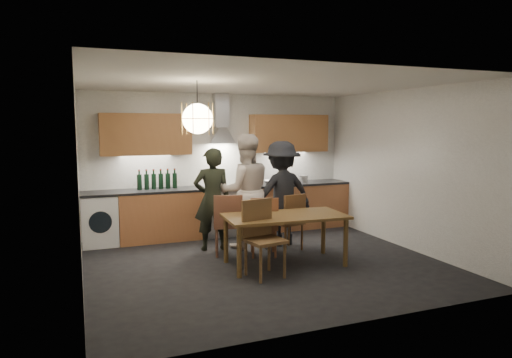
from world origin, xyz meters
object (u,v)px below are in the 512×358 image
object	(u,v)px
person_left	(212,199)
stock_pot	(303,179)
person_right	(281,193)
wine_bottles	(157,179)
dining_table	(285,221)
chair_front	(261,232)
person_mid	(245,191)
mixing_bowl	(271,182)
chair_back_left	(228,221)

from	to	relation	value
person_left	stock_pot	size ratio (longest dim) A/B	9.00
person_right	wine_bottles	distance (m)	2.21
person_right	wine_bottles	xyz separation A→B (m)	(-1.89, 1.12, 0.20)
dining_table	person_left	bearing A→B (deg)	126.31
chair_front	stock_pot	distance (m)	3.07
dining_table	person_left	xyz separation A→B (m)	(-0.75, 1.16, 0.18)
person_right	stock_pot	size ratio (longest dim) A/B	9.51
dining_table	person_mid	xyz separation A→B (m)	(-0.20, 1.13, 0.29)
dining_table	chair_front	bearing A→B (deg)	-144.89
dining_table	person_right	xyz separation A→B (m)	(0.43, 1.07, 0.23)
dining_table	mixing_bowl	distance (m)	2.25
chair_front	wine_bottles	bearing A→B (deg)	100.76
person_right	mixing_bowl	distance (m)	1.08
chair_back_left	person_mid	distance (m)	0.70
dining_table	person_left	world-z (taller)	person_left
mixing_bowl	person_mid	bearing A→B (deg)	-131.75
person_left	person_mid	size ratio (longest dim) A/B	0.89
person_left	wine_bottles	distance (m)	1.27
mixing_bowl	wine_bottles	size ratio (longest dim) A/B	0.41
dining_table	mixing_bowl	world-z (taller)	mixing_bowl
chair_back_left	chair_front	xyz separation A→B (m)	(0.13, -1.04, 0.03)
dining_table	chair_front	xyz separation A→B (m)	(-0.49, -0.31, -0.06)
mixing_bowl	chair_front	bearing A→B (deg)	-115.85
person_left	dining_table	bearing A→B (deg)	128.31
dining_table	mixing_bowl	bearing A→B (deg)	75.58
chair_front	person_left	size ratio (longest dim) A/B	0.61
person_left	stock_pot	world-z (taller)	person_left
dining_table	stock_pot	bearing A→B (deg)	60.36
chair_front	person_mid	size ratio (longest dim) A/B	0.55
chair_back_left	wine_bottles	world-z (taller)	wine_bottles
chair_back_left	chair_front	bearing A→B (deg)	112.28
chair_front	stock_pot	xyz separation A→B (m)	(1.86, 2.41, 0.38)
person_mid	stock_pot	size ratio (longest dim) A/B	10.15
person_right	wine_bottles	world-z (taller)	person_right
person_mid	stock_pot	xyz separation A→B (m)	(1.57, 0.97, 0.03)
dining_table	chair_front	distance (m)	0.58
wine_bottles	chair_front	bearing A→B (deg)	-68.90
person_mid	chair_front	bearing A→B (deg)	85.15
chair_back_left	person_left	distance (m)	0.53
stock_pot	dining_table	bearing A→B (deg)	-123.04
chair_back_left	person_mid	xyz separation A→B (m)	(0.43, 0.40, 0.38)
chair_front	person_right	distance (m)	1.68
person_mid	mixing_bowl	size ratio (longest dim) A/B	6.55
person_right	dining_table	bearing A→B (deg)	64.16
person_left	chair_front	bearing A→B (deg)	105.40
dining_table	person_mid	bearing A→B (deg)	103.45
person_mid	person_right	xyz separation A→B (m)	(0.63, -0.06, -0.06)
dining_table	mixing_bowl	xyz separation A→B (m)	(0.68, 2.12, 0.29)
chair_front	mixing_bowl	size ratio (longest dim) A/B	3.57
person_left	mixing_bowl	xyz separation A→B (m)	(1.44, 0.96, 0.10)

